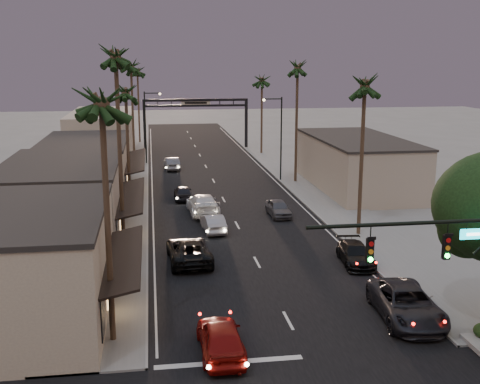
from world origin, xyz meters
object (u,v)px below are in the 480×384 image
object	(u,v)px
palm_lc	(125,88)
palm_lb	(115,51)
palm_far	(137,69)
palm_rc	(262,77)
palm_ld	(131,63)
palm_ra	(365,80)
oncoming_red	(221,338)
curbside_black	(356,254)
traffic_signal	(462,257)
arch	(196,111)
oncoming_pickup	(189,250)
palm_rb	(298,64)
oncoming_silver	(213,223)
streetlight_right	(279,132)
palm_la	(101,94)
curbside_near	(406,304)
streetlight_left	(147,121)

from	to	relation	value
palm_lc	palm_lb	bearing A→B (deg)	-90.00
palm_far	palm_rc	bearing A→B (deg)	-39.64
palm_ld	palm_ra	world-z (taller)	palm_ld
oncoming_red	curbside_black	world-z (taller)	oncoming_red
traffic_signal	arch	xyz separation A→B (m)	(-5.69, 66.00, 0.45)
oncoming_pickup	curbside_black	distance (m)	10.74
palm_rb	oncoming_silver	size ratio (longest dim) A/B	3.48
palm_ld	palm_rb	world-z (taller)	same
arch	streetlight_right	size ratio (longest dim) A/B	1.69
traffic_signal	arch	size ratio (longest dim) A/B	0.56
arch	palm_lb	xyz separation A→B (m)	(-8.60, -48.00, 7.85)
palm_la	curbside_near	distance (m)	17.99
palm_la	oncoming_red	distance (m)	11.86
oncoming_silver	curbside_near	xyz separation A→B (m)	(8.00, -17.25, 0.17)
traffic_signal	palm_rb	size ratio (longest dim) A/B	0.60
streetlight_right	oncoming_pickup	xyz separation A→B (m)	(-11.27, -25.27, -4.54)
streetlight_right	oncoming_pickup	world-z (taller)	streetlight_right
traffic_signal	curbside_black	xyz separation A→B (m)	(0.51, 13.75, -4.42)
palm_la	oncoming_silver	bearing A→B (deg)	69.57
palm_ld	palm_rc	world-z (taller)	palm_ld
palm_la	palm_rc	world-z (taller)	palm_la
palm_ra	palm_rb	world-z (taller)	palm_rb
palm_rc	curbside_black	distance (m)	47.34
oncoming_silver	curbside_black	xyz separation A→B (m)	(8.26, -8.80, -0.01)
palm_la	palm_lc	world-z (taller)	palm_la
palm_lc	oncoming_silver	distance (m)	15.10
streetlight_left	oncoming_silver	bearing A→B (deg)	-81.22
curbside_black	oncoming_silver	bearing A→B (deg)	138.51
palm_lc	oncoming_pickup	xyz separation A→B (m)	(4.25, -16.27, -9.68)
arch	curbside_near	distance (m)	61.17
palm_ld	streetlight_right	bearing A→B (deg)	-32.79
palm_ld	palm_lc	bearing A→B (deg)	-90.00
palm_rc	oncoming_silver	size ratio (longest dim) A/B	2.99
palm_ra	traffic_signal	bearing A→B (deg)	-98.28
palm_la	oncoming_red	world-z (taller)	palm_la
oncoming_red	curbside_black	size ratio (longest dim) A/B	1.03
streetlight_right	palm_la	distance (m)	39.68
palm_lb	curbside_black	size ratio (longest dim) A/B	3.32
palm_lc	curbside_near	distance (m)	31.89
traffic_signal	oncoming_pickup	world-z (taller)	traffic_signal
palm_ld	palm_ra	xyz separation A→B (m)	(17.20, -31.00, -0.97)
oncoming_red	traffic_signal	bearing A→B (deg)	161.72
palm_lb	oncoming_silver	distance (m)	15.00
palm_ra	oncoming_red	distance (m)	23.56
streetlight_right	palm_ra	world-z (taller)	palm_ra
palm_rb	curbside_black	world-z (taller)	palm_rb
oncoming_pickup	palm_ld	bearing A→B (deg)	-85.76
palm_rc	palm_lb	bearing A→B (deg)	-112.27
palm_ld	palm_far	xyz separation A→B (m)	(0.30, 23.00, -0.97)
palm_rb	curbside_black	size ratio (longest dim) A/B	3.10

